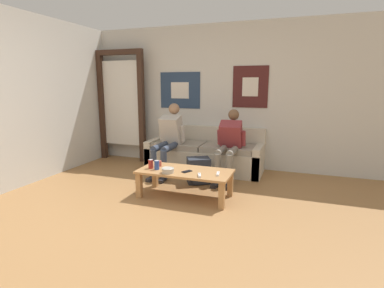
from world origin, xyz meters
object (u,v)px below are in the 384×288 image
(pillar_candle, at_px, (159,164))
(game_controller_near_left, at_px, (199,175))
(drink_can_red, at_px, (151,164))
(coffee_table, at_px, (185,175))
(ceramic_bowl, at_px, (168,170))
(drink_can_blue, at_px, (157,165))
(game_controller_near_right, at_px, (218,174))
(couch, at_px, (205,155))
(person_seated_adult, at_px, (169,136))
(person_seated_teen, at_px, (229,142))
(backpack, at_px, (199,171))
(cell_phone, at_px, (187,171))

(pillar_candle, xyz_separation_m, game_controller_near_left, (0.69, -0.25, -0.03))
(drink_can_red, height_order, game_controller_near_left, drink_can_red)
(pillar_candle, distance_m, drink_can_red, 0.15)
(drink_can_red, bearing_deg, game_controller_near_left, -8.61)
(coffee_table, relative_size, game_controller_near_left, 8.53)
(ceramic_bowl, distance_m, drink_can_red, 0.33)
(drink_can_blue, xyz_separation_m, game_controller_near_right, (0.84, 0.04, -0.05))
(drink_can_blue, height_order, game_controller_near_right, drink_can_blue)
(ceramic_bowl, distance_m, pillar_candle, 0.36)
(drink_can_blue, bearing_deg, couch, 80.88)
(person_seated_adult, bearing_deg, person_seated_teen, 1.65)
(ceramic_bowl, height_order, game_controller_near_right, ceramic_bowl)
(person_seated_adult, relative_size, game_controller_near_right, 7.97)
(ceramic_bowl, bearing_deg, backpack, 78.64)
(coffee_table, height_order, person_seated_teen, person_seated_teen)
(ceramic_bowl, height_order, drink_can_red, drink_can_red)
(couch, relative_size, cell_phone, 13.39)
(drink_can_red, xyz_separation_m, cell_phone, (0.52, 0.01, -0.06))
(person_seated_teen, xyz_separation_m, game_controller_near_right, (0.09, -1.03, -0.22))
(drink_can_red, bearing_deg, person_seated_teen, 51.31)
(pillar_candle, distance_m, game_controller_near_left, 0.73)
(person_seated_adult, distance_m, person_seated_teen, 1.04)
(coffee_table, xyz_separation_m, person_seated_teen, (0.37, 1.00, 0.29))
(game_controller_near_left, distance_m, cell_phone, 0.25)
(couch, bearing_deg, drink_can_blue, -99.12)
(coffee_table, height_order, game_controller_near_right, game_controller_near_right)
(person_seated_adult, height_order, drink_can_blue, person_seated_adult)
(ceramic_bowl, bearing_deg, cell_phone, 29.59)
(ceramic_bowl, bearing_deg, drink_can_blue, 155.60)
(cell_phone, bearing_deg, coffee_table, 130.89)
(game_controller_near_left, height_order, cell_phone, game_controller_near_left)
(person_seated_teen, distance_m, drink_can_red, 1.37)
(coffee_table, bearing_deg, person_seated_adult, 124.49)
(backpack, xyz_separation_m, cell_phone, (0.06, -0.67, 0.19))
(couch, xyz_separation_m, game_controller_near_right, (0.61, -1.39, 0.11))
(person_seated_adult, bearing_deg, pillar_candle, -75.05)
(coffee_table, height_order, drink_can_red, drink_can_red)
(person_seated_teen, relative_size, game_controller_near_right, 7.42)
(person_seated_adult, relative_size, drink_can_blue, 9.50)
(ceramic_bowl, distance_m, game_controller_near_right, 0.65)
(person_seated_adult, distance_m, backpack, 0.86)
(ceramic_bowl, relative_size, drink_can_red, 1.33)
(couch, distance_m, pillar_candle, 1.32)
(game_controller_near_left, bearing_deg, game_controller_near_right, 34.22)
(backpack, height_order, game_controller_near_right, game_controller_near_right)
(person_seated_teen, bearing_deg, game_controller_near_right, -84.85)
(person_seated_teen, relative_size, drink_can_red, 8.85)
(ceramic_bowl, xyz_separation_m, drink_can_blue, (-0.21, 0.09, 0.02))
(person_seated_teen, height_order, drink_can_red, person_seated_teen)
(person_seated_teen, xyz_separation_m, game_controller_near_left, (-0.11, -1.17, -0.22))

